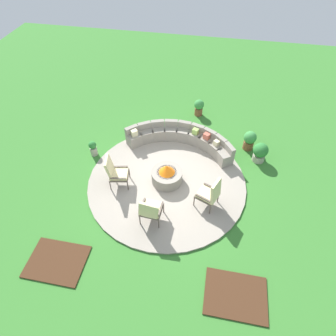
# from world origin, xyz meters

# --- Properties ---
(ground_plane) EXTENTS (24.00, 24.00, 0.00)m
(ground_plane) POSITION_xyz_m (0.00, 0.00, 0.00)
(ground_plane) COLOR #387A2D
(patio_circle) EXTENTS (5.16, 5.16, 0.06)m
(patio_circle) POSITION_xyz_m (0.00, 0.00, 0.03)
(patio_circle) COLOR #9E9384
(patio_circle) RESTS_ON ground_plane
(mulch_bed_left) EXTENTS (1.50, 1.14, 0.04)m
(mulch_bed_left) POSITION_xyz_m (-2.32, -3.26, 0.02)
(mulch_bed_left) COLOR #472B19
(mulch_bed_left) RESTS_ON ground_plane
(mulch_bed_right) EXTENTS (1.50, 1.14, 0.04)m
(mulch_bed_right) POSITION_xyz_m (2.32, -3.26, 0.02)
(mulch_bed_right) COLOR #472B19
(mulch_bed_right) RESTS_ON ground_plane
(fire_pit) EXTENTS (1.00, 1.00, 0.70)m
(fire_pit) POSITION_xyz_m (0.00, 0.00, 0.33)
(fire_pit) COLOR gray
(fire_pit) RESTS_ON patio_circle
(curved_stone_bench) EXTENTS (3.95, 1.52, 0.72)m
(curved_stone_bench) POSITION_xyz_m (0.19, 1.83, 0.36)
(curved_stone_bench) COLOR gray
(curved_stone_bench) RESTS_ON patio_circle
(lounge_chair_front_left) EXTENTS (0.72, 0.66, 1.13)m
(lounge_chair_front_left) POSITION_xyz_m (-1.55, -0.42, 0.63)
(lounge_chair_front_left) COLOR brown
(lounge_chair_front_left) RESTS_ON patio_circle
(lounge_chair_front_right) EXTENTS (0.63, 0.62, 1.02)m
(lounge_chair_front_right) POSITION_xyz_m (-0.16, -1.59, 0.59)
(lounge_chair_front_right) COLOR brown
(lounge_chair_front_right) RESTS_ON patio_circle
(lounge_chair_back_left) EXTENTS (0.77, 0.75, 1.12)m
(lounge_chair_back_left) POSITION_xyz_m (1.43, -0.73, 0.63)
(lounge_chair_back_left) COLOR brown
(lounge_chair_back_left) RESTS_ON patio_circle
(potted_plant_0) EXTENTS (0.40, 0.40, 0.70)m
(potted_plant_0) POSITION_xyz_m (0.60, 3.89, 0.39)
(potted_plant_0) COLOR brown
(potted_plant_0) RESTS_ON ground_plane
(potted_plant_1) EXTENTS (0.28, 0.28, 0.58)m
(potted_plant_1) POSITION_xyz_m (-2.82, 0.80, 0.31)
(potted_plant_1) COLOR #A89E8E
(potted_plant_1) RESTS_ON ground_plane
(potted_plant_2) EXTENTS (0.52, 0.52, 0.74)m
(potted_plant_2) POSITION_xyz_m (2.98, 1.59, 0.40)
(potted_plant_2) COLOR #A89E8E
(potted_plant_2) RESTS_ON ground_plane
(potted_plant_3) EXTENTS (0.46, 0.46, 0.75)m
(potted_plant_3) POSITION_xyz_m (2.62, 2.16, 0.41)
(potted_plant_3) COLOR brown
(potted_plant_3) RESTS_ON ground_plane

